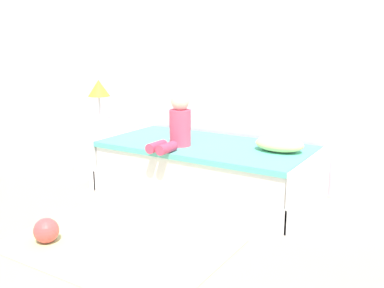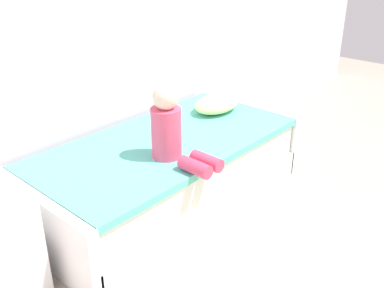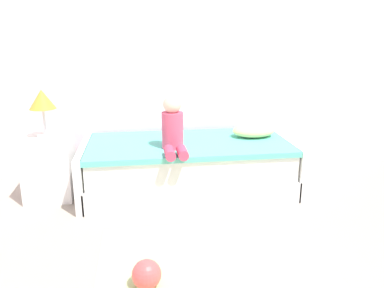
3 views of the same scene
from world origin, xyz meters
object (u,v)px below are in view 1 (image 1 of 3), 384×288
Objects in this scene: nightstand at (102,147)px; pillow at (279,144)px; table_lamp at (99,90)px; toy_ball at (46,230)px; bed at (206,169)px; child_figure at (177,125)px.

pillow is (2.05, 0.10, 0.26)m from nightstand.
table_lamp reaches higher than pillow.
table_lamp is 1.02× the size of pillow.
toy_ball is (0.88, -1.54, -0.84)m from table_lamp.
nightstand is (-1.35, 0.00, 0.05)m from bed.
table_lamp is at bearing -177.28° from pillow.
nightstand is at bearing 168.89° from child_figure.
table_lamp is at bearing 168.89° from child_figure.
toy_ball is at bearing -125.51° from pillow.
table_lamp reaches higher than bed.
child_figure is at bearing -11.11° from nightstand.
table_lamp is at bearing 119.64° from toy_ball.
toy_ball is at bearing -60.36° from table_lamp.
bed is 3.52× the size of nightstand.
child_figure is (1.18, -0.23, 0.40)m from nightstand.
bed is at bearing -0.11° from table_lamp.
bed is at bearing -0.11° from nightstand.
toy_ball is (-0.30, -1.31, -0.61)m from child_figure.
bed is 11.27× the size of toy_ball.
pillow is (0.87, 0.33, -0.14)m from child_figure.
nightstand is at bearing 119.64° from toy_ball.
bed is 4.14× the size of child_figure.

